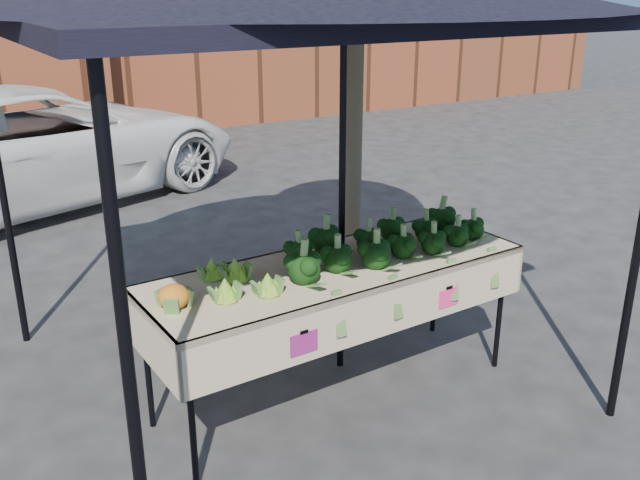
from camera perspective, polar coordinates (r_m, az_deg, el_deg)
The scene contains 7 objects.
ground at distance 4.68m, azimuth -0.01°, elevation -12.06°, with size 90.00×90.00×0.00m, color #242426.
table at distance 4.40m, azimuth 1.37°, elevation -7.51°, with size 2.43×0.88×0.90m.
canopy at distance 4.30m, azimuth -2.68°, elevation 4.99°, with size 3.16×3.16×2.74m, color black, non-canonical shape.
broccoli_heap at distance 4.38m, azimuth 5.22°, elevation 0.31°, with size 1.51×0.54×0.22m, color black.
romanesco_cluster at distance 3.91m, azimuth -7.07°, elevation -2.67°, with size 0.40×0.54×0.17m, color #9BBC3A.
cauliflower_pair at distance 3.72m, azimuth -11.91°, elevation -4.40°, with size 0.17×0.17×0.15m, color orange.
street_tree at distance 4.98m, azimuth 2.83°, elevation 12.82°, with size 1.89×1.89×3.71m, color #1E4C14, non-canonical shape.
Camera 1 is at (-2.06, -3.37, 2.50)m, focal length 39.07 mm.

